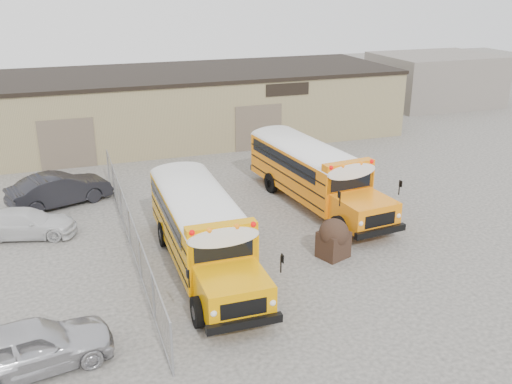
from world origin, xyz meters
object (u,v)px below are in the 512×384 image
object	(u,v)px
school_bus_left	(172,175)
tarp_bundle	(334,238)
car_silver	(31,347)
car_white	(26,223)
car_dark	(60,189)
school_bus_right	(258,139)

from	to	relation	value
school_bus_left	tarp_bundle	distance (m)	8.99
school_bus_left	car_silver	bearing A→B (deg)	-119.92
tarp_bundle	car_white	xyz separation A→B (m)	(-11.81, 6.23, -0.23)
car_dark	tarp_bundle	bearing A→B (deg)	-152.62
car_white	school_bus_left	bearing A→B (deg)	-66.27
school_bus_left	tarp_bundle	bearing A→B (deg)	-55.31
school_bus_right	car_white	size ratio (longest dim) A/B	2.47
school_bus_right	tarp_bundle	xyz separation A→B (m)	(-1.04, -12.13, -0.91)
car_silver	car_dark	bearing A→B (deg)	-14.73
school_bus_left	car_white	world-z (taller)	school_bus_left
school_bus_right	car_dark	distance (m)	11.65
school_bus_left	car_white	xyz separation A→B (m)	(-6.72, -1.13, -1.10)
tarp_bundle	car_silver	distance (m)	11.97
school_bus_left	school_bus_right	xyz separation A→B (m)	(6.13, 4.78, 0.03)
school_bus_left	car_silver	distance (m)	12.71
school_bus_left	car_silver	size ratio (longest dim) A/B	2.21
school_bus_right	car_dark	bearing A→B (deg)	-167.80
car_white	car_dark	bearing A→B (deg)	-9.35
car_white	car_silver	bearing A→B (deg)	-163.42
car_silver	tarp_bundle	bearing A→B (deg)	-82.36
car_white	car_dark	world-z (taller)	car_dark
tarp_bundle	school_bus_right	bearing A→B (deg)	85.11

